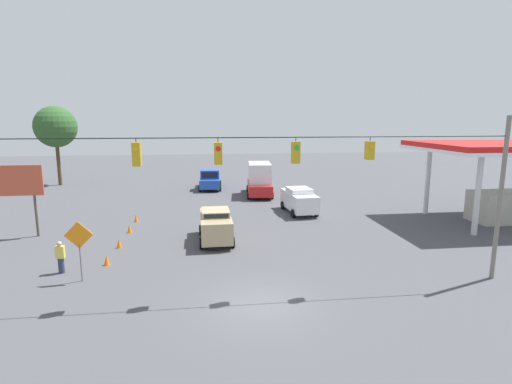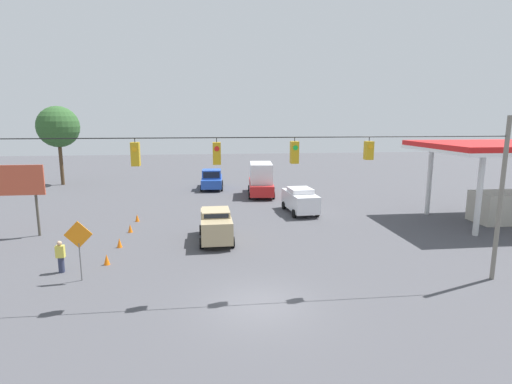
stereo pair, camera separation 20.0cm
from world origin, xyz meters
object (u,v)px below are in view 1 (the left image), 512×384
object	(u,v)px
pickup_truck_blue_withflow_deep	(210,180)
sedan_white_oncoming_far	(299,200)
traffic_cone_second	(119,243)
roadside_billboard	(10,185)
box_truck_red_oncoming_deep	(259,180)
traffic_cone_nearest	(107,260)
gas_station	(507,164)
overhead_signal_span	(255,183)
work_zone_sign	(79,240)
sedan_tan_withflow_mid	(216,225)
traffic_cone_fourth	(136,218)
traffic_cone_third	(129,229)
pedestrian	(61,257)
tree_horizon_left	(55,127)

from	to	relation	value
pickup_truck_blue_withflow_deep	sedan_white_oncoming_far	bearing A→B (deg)	119.77
traffic_cone_second	roadside_billboard	world-z (taller)	roadside_billboard
box_truck_red_oncoming_deep	sedan_white_oncoming_far	world-z (taller)	box_truck_red_oncoming_deep
traffic_cone_nearest	gas_station	bearing A→B (deg)	-168.17
overhead_signal_span	sedan_white_oncoming_far	bearing A→B (deg)	-110.49
roadside_billboard	work_zone_sign	xyz separation A→B (m)	(-6.30, 7.85, -1.33)
overhead_signal_span	sedan_tan_withflow_mid	size ratio (longest dim) A/B	5.06
traffic_cone_second	traffic_cone_fourth	size ratio (longest dim) A/B	1.00
pickup_truck_blue_withflow_deep	sedan_white_oncoming_far	xyz separation A→B (m)	(-6.85, 11.97, 0.06)
sedan_white_oncoming_far	roadside_billboard	distance (m)	19.98
traffic_cone_third	roadside_billboard	size ratio (longest dim) A/B	0.12
traffic_cone_third	work_zone_sign	world-z (taller)	work_zone_sign
overhead_signal_span	work_zone_sign	xyz separation A→B (m)	(7.81, -2.08, -2.76)
box_truck_red_oncoming_deep	sedan_white_oncoming_far	bearing A→B (deg)	105.62
roadside_billboard	sedan_white_oncoming_far	bearing A→B (deg)	-167.68
sedan_tan_withflow_mid	pickup_truck_blue_withflow_deep	bearing A→B (deg)	-89.82
sedan_white_oncoming_far	traffic_cone_second	bearing A→B (deg)	30.51
sedan_white_oncoming_far	sedan_tan_withflow_mid	xyz separation A→B (m)	(6.79, 6.66, -0.01)
overhead_signal_span	traffic_cone_third	xyz separation A→B (m)	(7.08, -9.99, -4.47)
roadside_billboard	work_zone_sign	bearing A→B (deg)	128.76
traffic_cone_nearest	roadside_billboard	bearing A→B (deg)	-40.23
traffic_cone_third	work_zone_sign	xyz separation A→B (m)	(0.72, 7.91, 1.71)
gas_station	roadside_billboard	size ratio (longest dim) A/B	2.64
work_zone_sign	box_truck_red_oncoming_deep	bearing A→B (deg)	-119.06
overhead_signal_span	traffic_cone_second	xyz separation A→B (m)	(7.11, -6.85, -4.47)
pickup_truck_blue_withflow_deep	roadside_billboard	bearing A→B (deg)	52.24
overhead_signal_span	pedestrian	size ratio (longest dim) A/B	14.08
box_truck_red_oncoming_deep	traffic_cone_nearest	size ratio (longest dim) A/B	11.46
sedan_tan_withflow_mid	traffic_cone_fourth	size ratio (longest dim) A/B	8.02
overhead_signal_span	roadside_billboard	bearing A→B (deg)	-35.12
traffic_cone_second	work_zone_sign	bearing A→B (deg)	81.69
overhead_signal_span	traffic_cone_third	distance (m)	13.03
sedan_tan_withflow_mid	traffic_cone_second	xyz separation A→B (m)	(5.61, 0.65, -0.75)
work_zone_sign	tree_horizon_left	distance (m)	30.94
traffic_cone_nearest	gas_station	size ratio (longest dim) A/B	0.05
traffic_cone_fourth	sedan_tan_withflow_mid	bearing A→B (deg)	136.41
sedan_tan_withflow_mid	tree_horizon_left	bearing A→B (deg)	-54.13
sedan_white_oncoming_far	gas_station	world-z (taller)	gas_station
traffic_cone_third	work_zone_sign	distance (m)	8.13
traffic_cone_fourth	gas_station	bearing A→B (deg)	172.93
overhead_signal_span	gas_station	distance (m)	21.52
box_truck_red_oncoming_deep	traffic_cone_nearest	distance (m)	20.57
traffic_cone_fourth	pickup_truck_blue_withflow_deep	bearing A→B (deg)	-112.72
traffic_cone_fourth	tree_horizon_left	bearing A→B (deg)	-57.97
traffic_cone_second	work_zone_sign	distance (m)	5.12
sedan_tan_withflow_mid	traffic_cone_third	size ratio (longest dim) A/B	8.02
work_zone_sign	sedan_tan_withflow_mid	bearing A→B (deg)	-139.36
traffic_cone_third	box_truck_red_oncoming_deep	bearing A→B (deg)	-130.91
overhead_signal_span	traffic_cone_fourth	size ratio (longest dim) A/B	40.63
gas_station	tree_horizon_left	bearing A→B (deg)	-29.44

